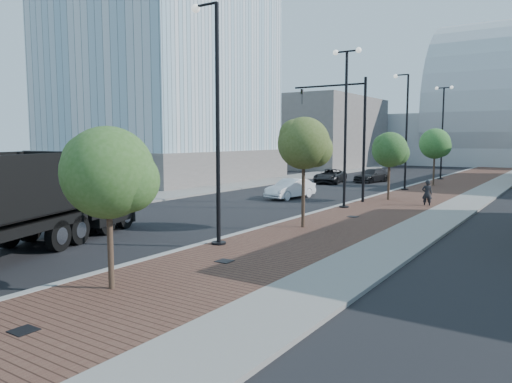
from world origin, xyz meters
The scene contains 24 objects.
sidewalk centered at (3.50, 40.00, 0.06)m, with size 7.00×140.00×0.12m, color #4C2D23.
concrete_strip centered at (6.20, 40.00, 0.07)m, with size 2.40×140.00×0.13m, color slate.
curb centered at (0.00, 40.00, 0.07)m, with size 0.30×140.00×0.14m, color gray.
west_sidewalk centered at (-13.00, 40.00, 0.06)m, with size 4.00×140.00×0.12m, color slate.
dump_truck centered at (-5.13, 6.24, 1.54)m, with size 7.01×13.76×3.66m.
white_sedan centered at (-4.67, 24.90, 0.68)m, with size 1.44×4.13×1.36m, color white.
dark_car_mid centered at (-7.36, 37.19, 0.66)m, with size 2.18×4.73×1.31m, color black.
dark_car_far centered at (-4.42, 40.25, 0.64)m, with size 1.78×4.39×1.27m, color black.
pedestrian centered at (4.44, 25.62, 0.83)m, with size 0.61×0.40×1.67m, color black.
streetlight_1 centered at (0.49, 10.00, 4.34)m, with size 1.44×0.56×9.21m.
streetlight_2 centered at (0.60, 22.00, 4.82)m, with size 1.72×0.56×9.28m.
streetlight_3 centered at (0.49, 34.00, 4.34)m, with size 1.44×0.56×9.21m.
streetlight_4 centered at (0.60, 46.00, 4.82)m, with size 1.72×0.56×9.28m.
traffic_mast centered at (-0.30, 25.00, 4.98)m, with size 5.09×0.20×8.00m.
tree_0 centered at (1.65, 4.02, 3.26)m, with size 2.49×2.46×4.50m.
tree_1 centered at (1.65, 15.02, 3.94)m, with size 2.42×2.37×5.14m.
tree_2 centered at (1.65, 27.02, 3.42)m, with size 2.37×2.32×4.60m.
tree_3 centered at (1.65, 39.02, 3.72)m, with size 2.63×2.62×5.04m.
tower_podium centered at (-24.00, 32.00, 1.50)m, with size 19.00×19.00×3.00m, color #625C58.
convention_center centered at (-2.00, 85.00, 6.00)m, with size 50.00×30.00×50.00m.
commercial_block_nw centered at (-20.00, 60.00, 5.00)m, with size 14.00×20.00×10.00m, color #645E5A.
utility_cover_0 centered at (2.40, 1.00, 0.13)m, with size 0.50×0.50×0.02m, color black.
utility_cover_1 centered at (2.40, 8.00, 0.13)m, with size 0.50×0.50×0.02m, color black.
utility_cover_2 centered at (2.40, 19.00, 0.13)m, with size 0.50×0.50×0.02m, color black.
Camera 1 is at (11.96, -4.49, 4.17)m, focal length 34.02 mm.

